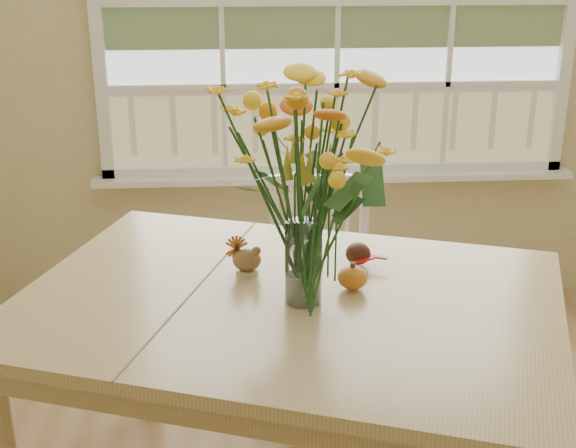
{
  "coord_description": "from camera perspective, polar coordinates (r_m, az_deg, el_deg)",
  "views": [
    {
      "loc": [
        -0.49,
        -1.51,
        1.84
      ],
      "look_at": [
        -0.35,
        0.55,
        1.06
      ],
      "focal_mm": 48.0,
      "sensor_mm": 36.0,
      "label": 1
    }
  ],
  "objects": [
    {
      "name": "dining_table",
      "position": [
        2.32,
        0.03,
        -7.41
      ],
      "size": [
        1.85,
        1.57,
        0.84
      ],
      "rotation": [
        0.0,
        0.0,
        -0.34
      ],
      "color": "tan",
      "rests_on": "floor"
    },
    {
      "name": "windsor_chair",
      "position": [
        3.16,
        2.27,
        -4.16
      ],
      "size": [
        0.46,
        0.45,
        0.91
      ],
      "rotation": [
        0.0,
        0.0,
        -0.1
      ],
      "color": "white",
      "rests_on": "floor"
    },
    {
      "name": "pumpkin",
      "position": [
        2.31,
        4.8,
        -4.05
      ],
      "size": [
        0.09,
        0.09,
        0.07
      ],
      "primitive_type": "ellipsoid",
      "color": "#C16A16",
      "rests_on": "dining_table"
    },
    {
      "name": "turkey_figurine",
      "position": [
        2.41,
        -3.07,
        -2.67
      ],
      "size": [
        0.09,
        0.07,
        0.11
      ],
      "rotation": [
        0.0,
        0.0,
        -0.03
      ],
      "color": "#CCB78C",
      "rests_on": "dining_table"
    },
    {
      "name": "window",
      "position": [
        3.76,
        3.75,
        15.94
      ],
      "size": [
        2.42,
        0.12,
        1.74
      ],
      "color": "silver",
      "rests_on": "wall_back"
    },
    {
      "name": "wall_back",
      "position": [
        3.82,
        3.61,
        13.27
      ],
      "size": [
        4.0,
        0.02,
        2.7
      ],
      "primitive_type": "cube",
      "color": "#C9B681",
      "rests_on": "floor"
    },
    {
      "name": "dark_gourd",
      "position": [
        2.48,
        5.21,
        -2.27
      ],
      "size": [
        0.13,
        0.08,
        0.07
      ],
      "color": "#38160F",
      "rests_on": "dining_table"
    },
    {
      "name": "flower_vase",
      "position": [
        2.12,
        1.19,
        3.09
      ],
      "size": [
        0.51,
        0.51,
        0.6
      ],
      "color": "white",
      "rests_on": "dining_table"
    }
  ]
}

